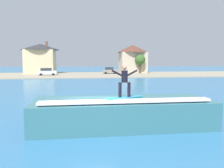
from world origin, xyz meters
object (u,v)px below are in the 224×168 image
Objects in this scene: car_near_shore at (47,72)px; wave_crest at (122,112)px; house_with_chimney at (41,57)px; house_gabled_white at (133,58)px; car_far_shore at (110,71)px; surfboard at (124,97)px; surfer at (125,79)px; tree_short_bushy at (34,58)px; tree_tall_bare at (140,60)px.

wave_crest is at bearing -77.14° from car_near_shore.
house_gabled_white is at bearing -0.87° from house_with_chimney.
surfboard is at bearing -96.53° from car_far_shore.
surfer reaches higher than car_near_shore.
surfer is 0.27× the size of tree_short_bushy.
house_gabled_white is 27.18m from tree_short_bushy.
house_with_chimney is 1.17× the size of house_gabled_white.
wave_crest is 47.94m from car_far_shore.
surfer is 51.00m from tree_tall_bare.
car_far_shore is (15.46, 4.04, -0.01)m from car_near_shore.
house_with_chimney is at bearing 170.93° from tree_tall_bare.
house_gabled_white reaches higher than wave_crest.
car_far_shore is 0.73× the size of tree_tall_bare.
surfer is 54.48m from house_gabled_white.
surfer is 0.18× the size of house_gabled_white.
surfer reaches higher than car_far_shore.
tree_short_bushy is at bearing 105.23° from surfer.
wave_crest is 5.80× the size of surfer.
wave_crest is 2.22× the size of car_near_shore.
car_far_shore is at bearing -146.57° from house_gabled_white.
wave_crest is at bearing 89.63° from surfer.
surfer reaches higher than wave_crest.
surfboard is at bearing 98.77° from surfer.
house_with_chimney is at bearing 107.85° from car_near_shore.
house_gabled_white is at bearing 76.37° from wave_crest.
surfer is at bearing -90.37° from wave_crest.
tree_tall_bare is at bearing -73.20° from house_gabled_white.
house_with_chimney reaches higher than surfer.
house_gabled_white reaches higher than tree_tall_bare.
house_with_chimney reaches higher than tree_short_bushy.
car_far_shore is at bearing -15.57° from house_with_chimney.
wave_crest is 1.57× the size of tree_short_bushy.
surfboard is 54.94m from house_with_chimney.
tree_short_bushy is at bearing -173.59° from house_with_chimney.
tree_tall_bare reaches higher than car_far_shore.
house_with_chimney reaches higher than tree_tall_bare.
house_with_chimney is (-2.96, 9.18, 3.54)m from car_near_shore.
car_far_shore is at bearing 83.40° from wave_crest.
wave_crest is 1.06m from surfboard.
surfboard is 51.03m from tree_tall_bare.
car_near_shore is at bearing 102.86° from wave_crest.
car_near_shore and car_far_shore have the same top height.
house_gabled_white is 1.47× the size of tree_short_bushy.
surfboard is 54.52m from house_gabled_white.
wave_crest is at bearing -103.63° from house_gabled_white.
tree_short_bushy is at bearing 105.23° from surfboard.
surfboard is at bearing -105.80° from tree_tall_bare.
tree_short_bushy reaches higher than car_far_shore.
surfer is 0.43× the size of car_far_shore.
car_near_shore is at bearing -168.38° from tree_tall_bare.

